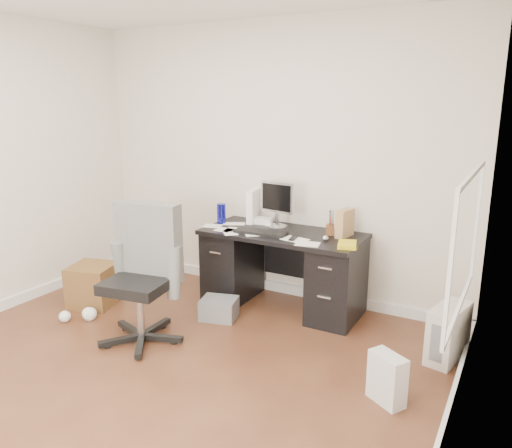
{
  "coord_description": "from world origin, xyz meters",
  "views": [
    {
      "loc": [
        2.26,
        -2.4,
        1.96
      ],
      "look_at": [
        0.26,
        1.2,
        0.92
      ],
      "focal_mm": 35.0,
      "sensor_mm": 36.0,
      "label": 1
    }
  ],
  "objects_px": {
    "keyboard": "(261,232)",
    "pc_tower": "(448,333)",
    "office_chair": "(138,276)",
    "wicker_basket": "(93,285)",
    "lcd_monitor": "(277,205)",
    "desk": "(282,267)"
  },
  "relations": [
    {
      "from": "keyboard",
      "to": "pc_tower",
      "type": "height_order",
      "value": "keyboard"
    },
    {
      "from": "keyboard",
      "to": "pc_tower",
      "type": "relative_size",
      "value": 1.11
    },
    {
      "from": "office_chair",
      "to": "wicker_basket",
      "type": "bearing_deg",
      "value": 149.68
    },
    {
      "from": "lcd_monitor",
      "to": "pc_tower",
      "type": "xyz_separation_m",
      "value": [
        1.66,
        -0.39,
        -0.76
      ]
    },
    {
      "from": "desk",
      "to": "pc_tower",
      "type": "bearing_deg",
      "value": -10.27
    },
    {
      "from": "pc_tower",
      "to": "lcd_monitor",
      "type": "bearing_deg",
      "value": 179.98
    },
    {
      "from": "office_chair",
      "to": "pc_tower",
      "type": "height_order",
      "value": "office_chair"
    },
    {
      "from": "desk",
      "to": "lcd_monitor",
      "type": "bearing_deg",
      "value": 136.87
    },
    {
      "from": "desk",
      "to": "wicker_basket",
      "type": "distance_m",
      "value": 1.84
    },
    {
      "from": "pc_tower",
      "to": "wicker_basket",
      "type": "bearing_deg",
      "value": -157.18
    },
    {
      "from": "desk",
      "to": "lcd_monitor",
      "type": "xyz_separation_m",
      "value": [
        -0.11,
        0.1,
        0.58
      ]
    },
    {
      "from": "pc_tower",
      "to": "wicker_basket",
      "type": "relative_size",
      "value": 1.09
    },
    {
      "from": "lcd_monitor",
      "to": "wicker_basket",
      "type": "relative_size",
      "value": 1.14
    },
    {
      "from": "keyboard",
      "to": "office_chair",
      "type": "distance_m",
      "value": 1.2
    },
    {
      "from": "wicker_basket",
      "to": "pc_tower",
      "type": "bearing_deg",
      "value": 9.82
    },
    {
      "from": "keyboard",
      "to": "wicker_basket",
      "type": "distance_m",
      "value": 1.73
    },
    {
      "from": "wicker_basket",
      "to": "lcd_monitor",
      "type": "bearing_deg",
      "value": 31.6
    },
    {
      "from": "office_chair",
      "to": "pc_tower",
      "type": "bearing_deg",
      "value": 13.28
    },
    {
      "from": "lcd_monitor",
      "to": "pc_tower",
      "type": "height_order",
      "value": "lcd_monitor"
    },
    {
      "from": "lcd_monitor",
      "to": "keyboard",
      "type": "relative_size",
      "value": 0.95
    },
    {
      "from": "lcd_monitor",
      "to": "office_chair",
      "type": "distance_m",
      "value": 1.49
    },
    {
      "from": "keyboard",
      "to": "office_chair",
      "type": "xyz_separation_m",
      "value": [
        -0.56,
        -1.04,
        -0.2
      ]
    }
  ]
}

